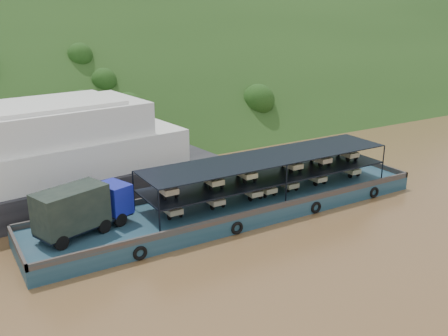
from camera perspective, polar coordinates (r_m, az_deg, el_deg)
ground at (r=44.11m, az=4.25°, el=-4.58°), size 160.00×160.00×0.00m
hillside at (r=75.00m, az=-11.82°, el=4.62°), size 140.00×39.60×39.60m
cargo_barge at (r=41.75m, az=-0.35°, el=-4.08°), size 35.00×7.18×4.83m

